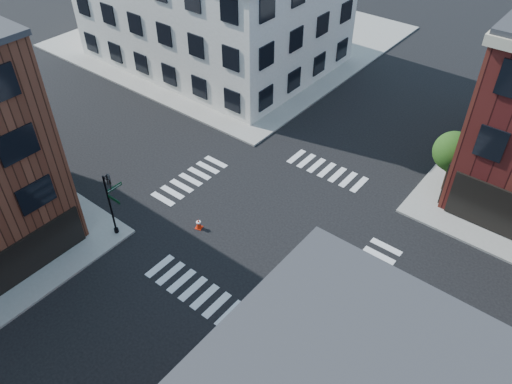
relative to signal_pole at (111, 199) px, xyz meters
The scene contains 8 objects.
ground 9.90m from the signal_pole, 44.81° to the left, with size 120.00×120.00×0.00m, color black.
sidewalk_nw 31.27m from the signal_pole, 117.29° to the left, with size 30.00×30.00×0.15m, color gray.
building_nw 25.92m from the signal_pole, 118.43° to the left, with size 22.00×16.00×11.00m, color silver.
tree_near 21.94m from the signal_pole, 49.38° to the left, with size 2.69×2.69×4.49m.
tree_far 26.78m from the signal_pole, 57.77° to the left, with size 2.43×2.43×4.07m.
signal_pole is the anchor object (origin of this frame).
box_truck 20.84m from the signal_pole, ahead, with size 9.01×3.12×4.02m.
traffic_cone 5.58m from the signal_pole, 43.91° to the left, with size 0.51×0.51×0.76m.
Camera 1 is at (13.94, -18.83, 22.18)m, focal length 35.00 mm.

